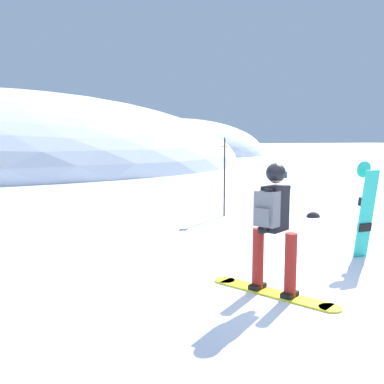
{
  "coord_description": "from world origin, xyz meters",
  "views": [
    {
      "loc": [
        -3.24,
        -4.72,
        2.02
      ],
      "look_at": [
        -0.06,
        2.97,
        1.0
      ],
      "focal_mm": 40.97,
      "sensor_mm": 36.0,
      "label": 1
    }
  ],
  "objects_px": {
    "rock_mid": "(313,217)",
    "spare_snowboard": "(366,209)",
    "snowboarder_main": "(273,225)",
    "piste_marker_near": "(224,171)"
  },
  "relations": [
    {
      "from": "rock_mid",
      "to": "spare_snowboard",
      "type": "bearing_deg",
      "value": -115.76
    },
    {
      "from": "spare_snowboard",
      "to": "rock_mid",
      "type": "height_order",
      "value": "spare_snowboard"
    },
    {
      "from": "spare_snowboard",
      "to": "snowboarder_main",
      "type": "bearing_deg",
      "value": -159.32
    },
    {
      "from": "snowboarder_main",
      "to": "spare_snowboard",
      "type": "relative_size",
      "value": 1.04
    },
    {
      "from": "rock_mid",
      "to": "piste_marker_near",
      "type": "bearing_deg",
      "value": 154.13
    },
    {
      "from": "snowboarder_main",
      "to": "piste_marker_near",
      "type": "distance_m",
      "value": 5.81
    },
    {
      "from": "piste_marker_near",
      "to": "rock_mid",
      "type": "height_order",
      "value": "piste_marker_near"
    },
    {
      "from": "spare_snowboard",
      "to": "rock_mid",
      "type": "distance_m",
      "value": 4.0
    },
    {
      "from": "snowboarder_main",
      "to": "piste_marker_near",
      "type": "xyz_separation_m",
      "value": [
        2.04,
        5.44,
        0.26
      ]
    },
    {
      "from": "spare_snowboard",
      "to": "piste_marker_near",
      "type": "height_order",
      "value": "piste_marker_near"
    }
  ]
}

